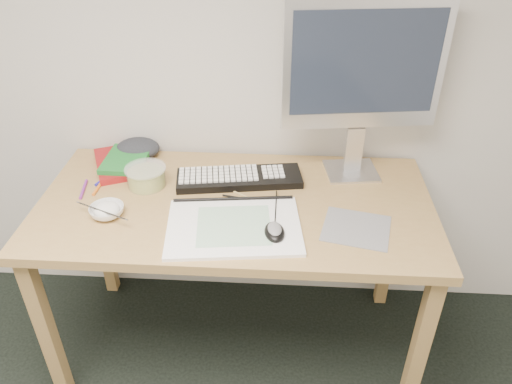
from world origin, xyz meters
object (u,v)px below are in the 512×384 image
at_px(desk, 236,220).
at_px(sketchpad, 234,227).
at_px(rice_bowl, 107,211).
at_px(monitor, 363,70).
at_px(keyboard, 239,178).

height_order(desk, sketchpad, sketchpad).
height_order(sketchpad, rice_bowl, rice_bowl).
height_order(monitor, rice_bowl, monitor).
relative_size(keyboard, rice_bowl, 4.01).
bearing_deg(rice_bowl, sketchpad, -5.83).
bearing_deg(keyboard, sketchpad, -96.87).
xyz_separation_m(desk, keyboard, (0.00, 0.13, 0.10)).
distance_m(desk, sketchpad, 0.18).
bearing_deg(desk, monitor, 28.09).
relative_size(sketchpad, keyboard, 0.94).
bearing_deg(keyboard, monitor, 4.03).
bearing_deg(keyboard, rice_bowl, -158.64).
distance_m(desk, rice_bowl, 0.45).
xyz_separation_m(sketchpad, rice_bowl, (-0.44, 0.04, 0.01)).
height_order(sketchpad, monitor, monitor).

